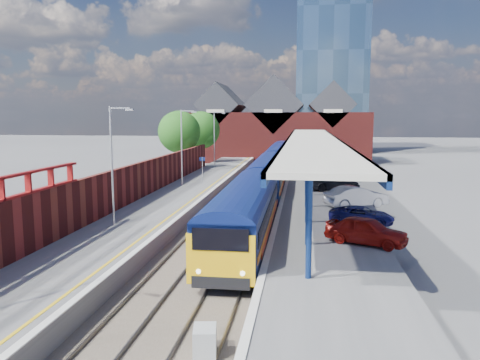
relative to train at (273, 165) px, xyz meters
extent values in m
plane|color=#5B5B5E|center=(-1.49, -0.47, -2.12)|extent=(240.00, 240.00, 0.00)
cube|color=#473D33|center=(-1.49, -10.47, -2.09)|extent=(6.00, 76.00, 0.06)
cube|color=slate|center=(-3.71, -10.47, -2.00)|extent=(0.07, 76.00, 0.14)
cube|color=slate|center=(-2.27, -10.47, -2.00)|extent=(0.07, 76.00, 0.14)
cube|color=slate|center=(-0.71, -10.47, -2.00)|extent=(0.07, 76.00, 0.14)
cube|color=slate|center=(0.73, -10.47, -2.00)|extent=(0.07, 76.00, 0.14)
cube|color=#565659|center=(-6.99, -10.47, -1.62)|extent=(5.00, 76.00, 1.00)
cube|color=#565659|center=(4.51, -10.47, -1.62)|extent=(6.00, 76.00, 1.00)
cube|color=silver|center=(-4.64, -10.47, -1.10)|extent=(0.30, 76.00, 0.05)
cube|color=silver|center=(1.66, -10.47, -1.10)|extent=(0.30, 76.00, 0.05)
cube|color=yellow|center=(-5.24, -10.47, -1.12)|extent=(0.14, 76.00, 0.01)
cube|color=#0B1851|center=(0.01, -24.78, -0.22)|extent=(2.87, 16.01, 2.50)
cube|color=#0B1851|center=(0.01, -24.78, 1.03)|extent=(2.87, 16.01, 0.60)
cube|color=#0B1851|center=(0.01, -8.18, -0.22)|extent=(2.87, 16.01, 2.50)
cube|color=#0B1851|center=(0.01, -8.18, 1.03)|extent=(2.87, 16.01, 0.60)
cube|color=#0B1851|center=(0.01, 8.42, -0.22)|extent=(2.87, 16.01, 2.50)
cube|color=#0B1851|center=(0.01, 8.42, 1.03)|extent=(2.87, 16.01, 0.60)
cube|color=#0B1851|center=(0.01, 25.02, -0.22)|extent=(2.87, 16.01, 2.50)
cube|color=#0B1851|center=(0.01, 25.02, 1.03)|extent=(2.87, 16.01, 0.60)
cube|color=black|center=(-1.41, 0.12, 0.23)|extent=(0.04, 60.54, 0.70)
cube|color=orange|center=(-1.42, 0.12, -0.57)|extent=(0.03, 55.27, 0.30)
cube|color=red|center=(-1.43, 0.12, -0.82)|extent=(0.03, 55.27, 0.30)
cube|color=#F2B20C|center=(0.01, -32.70, -0.42)|extent=(2.82, 0.31, 2.10)
cube|color=black|center=(0.01, -32.80, 0.43)|extent=(2.30, 0.17, 0.90)
cube|color=black|center=(0.01, -30.38, -1.82)|extent=(2.00, 2.40, 0.60)
cube|color=black|center=(0.01, 30.62, -1.82)|extent=(2.00, 2.40, 0.60)
cylinder|color=navy|center=(3.51, -32.47, 0.98)|extent=(0.24, 0.24, 4.20)
cylinder|color=navy|center=(3.51, -27.47, 0.98)|extent=(0.24, 0.24, 4.20)
cylinder|color=navy|center=(3.51, -22.47, 0.98)|extent=(0.24, 0.24, 4.20)
cylinder|color=navy|center=(3.51, -17.47, 0.98)|extent=(0.24, 0.24, 4.20)
cylinder|color=navy|center=(3.51, -12.47, 0.98)|extent=(0.24, 0.24, 4.20)
cylinder|color=navy|center=(3.51, -7.47, 0.98)|extent=(0.24, 0.24, 4.20)
cylinder|color=navy|center=(3.51, -2.47, 0.98)|extent=(0.24, 0.24, 4.20)
cylinder|color=navy|center=(3.51, 2.53, 0.98)|extent=(0.24, 0.24, 4.20)
cylinder|color=navy|center=(3.51, 7.53, 0.98)|extent=(0.24, 0.24, 4.20)
cylinder|color=navy|center=(3.51, 12.53, 0.98)|extent=(0.24, 0.24, 4.20)
cube|color=beige|center=(4.01, -8.47, 3.23)|extent=(4.50, 52.00, 0.25)
cube|color=navy|center=(1.86, -8.47, 3.08)|extent=(0.20, 52.00, 0.55)
cube|color=navy|center=(6.16, -8.47, 3.08)|extent=(0.20, 52.00, 0.55)
cylinder|color=#A5A8AA|center=(-7.99, -24.47, 2.38)|extent=(0.12, 0.12, 7.00)
cube|color=#A5A8AA|center=(-7.39, -24.47, 5.78)|extent=(1.20, 0.08, 0.08)
cube|color=#A5A8AA|center=(-6.79, -24.47, 5.68)|extent=(0.45, 0.18, 0.12)
cylinder|color=#A5A8AA|center=(-7.99, -8.47, 2.38)|extent=(0.12, 0.12, 7.00)
cube|color=#A5A8AA|center=(-7.39, -8.47, 5.78)|extent=(1.20, 0.08, 0.08)
cube|color=#A5A8AA|center=(-6.79, -8.47, 5.68)|extent=(0.45, 0.18, 0.12)
cylinder|color=#A5A8AA|center=(-7.99, 7.53, 2.38)|extent=(0.12, 0.12, 7.00)
cube|color=#A5A8AA|center=(-7.39, 7.53, 5.78)|extent=(1.20, 0.08, 0.08)
cube|color=#A5A8AA|center=(-6.79, 7.53, 5.68)|extent=(0.45, 0.18, 0.12)
cylinder|color=#A5A8AA|center=(-6.49, -6.47, 0.13)|extent=(0.08, 0.08, 2.50)
cube|color=#0C194C|center=(-6.49, -6.47, 1.18)|extent=(0.55, 0.06, 0.35)
cube|color=maroon|center=(-9.59, -16.47, 0.28)|extent=(0.35, 50.00, 2.80)
cube|color=maroon|center=(-9.59, -32.47, 2.18)|extent=(0.30, 0.12, 1.00)
cube|color=maroon|center=(-9.59, -30.47, 2.18)|extent=(0.30, 0.12, 1.00)
cube|color=maroon|center=(-9.59, -28.47, 2.18)|extent=(0.30, 0.12, 1.00)
cube|color=maroon|center=(-9.59, -26.47, 2.18)|extent=(0.30, 0.12, 1.00)
cube|color=maroon|center=(-1.49, 27.53, 1.88)|extent=(30.00, 12.00, 8.00)
cube|color=#232328|center=(-10.49, 27.53, 7.08)|extent=(7.13, 12.00, 7.13)
cube|color=#232328|center=(-1.49, 27.53, 7.08)|extent=(9.16, 12.00, 9.16)
cube|color=#232328|center=(7.51, 27.53, 7.08)|extent=(7.13, 12.00, 7.13)
cube|color=beige|center=(-10.49, 21.48, 6.08)|extent=(2.80, 0.15, 0.50)
cube|color=beige|center=(-1.49, 21.48, 6.08)|extent=(2.80, 0.15, 0.50)
cube|color=beige|center=(7.51, 21.48, 6.08)|extent=(2.80, 0.15, 0.50)
cube|color=#466278|center=(8.51, 49.53, 17.88)|extent=(14.00, 14.00, 40.00)
cylinder|color=#382314|center=(-11.99, 5.53, -0.12)|extent=(0.44, 0.44, 4.00)
sphere|color=#144312|center=(-11.99, 5.53, 3.38)|extent=(5.20, 5.20, 5.20)
sphere|color=#144312|center=(-11.19, 5.03, 2.68)|extent=(3.20, 3.20, 3.20)
cylinder|color=#382314|center=(-10.99, 13.53, -0.12)|extent=(0.44, 0.44, 4.00)
sphere|color=#144312|center=(-10.99, 13.53, 3.38)|extent=(5.20, 5.20, 5.20)
sphere|color=#144312|center=(-10.19, 13.03, 2.68)|extent=(3.20, 3.20, 3.20)
imported|color=maroon|center=(6.45, -26.97, -0.42)|extent=(4.41, 3.27, 1.40)
imported|color=silver|center=(7.01, -17.04, -0.38)|extent=(4.76, 3.37, 1.49)
imported|color=black|center=(5.90, -9.58, -0.46)|extent=(4.92, 2.97, 1.33)
imported|color=navy|center=(6.75, -22.47, -0.59)|extent=(4.11, 2.52, 1.06)
cube|color=#ADB0B3|center=(0.33, -37.37, -1.62)|extent=(0.84, 1.00, 1.00)
camera|label=1|loc=(3.24, -50.69, 5.32)|focal=35.00mm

